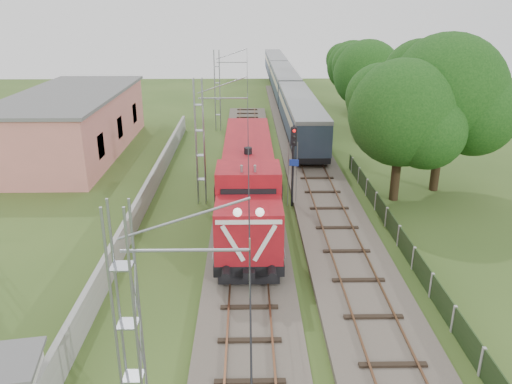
{
  "coord_description": "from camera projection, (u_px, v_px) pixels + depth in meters",
  "views": [
    {
      "loc": [
        -0.04,
        -18.35,
        12.14
      ],
      "look_at": [
        0.44,
        8.0,
        2.2
      ],
      "focal_mm": 35.0,
      "sensor_mm": 36.0,
      "label": 1
    }
  ],
  "objects": [
    {
      "name": "tree_c",
      "position": [
        368.0,
        75.0,
        48.78
      ],
      "size": [
        6.99,
        6.65,
        9.06
      ],
      "color": "#312214",
      "rests_on": "ground"
    },
    {
      "name": "coach_rake",
      "position": [
        284.0,
        81.0,
        67.58
      ],
      "size": [
        2.88,
        64.11,
        3.32
      ],
      "color": "black",
      "rests_on": "ground"
    },
    {
      "name": "tree_a",
      "position": [
        403.0,
        114.0,
        31.08
      ],
      "size": [
        7.06,
        6.73,
        9.16
      ],
      "color": "#312214",
      "rests_on": "ground"
    },
    {
      "name": "track_side",
      "position": [
        310.0,
        163.0,
        40.18
      ],
      "size": [
        4.2,
        80.0,
        0.45
      ],
      "color": "#6B6054",
      "rests_on": "ground"
    },
    {
      "name": "catenary",
      "position": [
        201.0,
        142.0,
        31.2
      ],
      "size": [
        3.31,
        70.0,
        8.0
      ],
      "color": "gray",
      "rests_on": "ground"
    },
    {
      "name": "ground",
      "position": [
        249.0,
        305.0,
        21.45
      ],
      "size": [
        140.0,
        140.0,
        0.0
      ],
      "primitive_type": "plane",
      "color": "#2F481B",
      "rests_on": "ground"
    },
    {
      "name": "signal_post",
      "position": [
        293.0,
        152.0,
        30.66
      ],
      "size": [
        0.57,
        0.45,
        5.27
      ],
      "color": "black",
      "rests_on": "ground"
    },
    {
      "name": "station_building",
      "position": [
        73.0,
        123.0,
        42.72
      ],
      "size": [
        8.4,
        20.4,
        5.22
      ],
      "color": "#D47A72",
      "rests_on": "ground"
    },
    {
      "name": "tree_d",
      "position": [
        353.0,
        67.0,
        59.39
      ],
      "size": [
        6.36,
        6.06,
        8.25
      ],
      "color": "#312214",
      "rests_on": "ground"
    },
    {
      "name": "locomotive",
      "position": [
        248.0,
        179.0,
        29.89
      ],
      "size": [
        3.17,
        18.11,
        4.6
      ],
      "color": "black",
      "rests_on": "ground"
    },
    {
      "name": "tree_b",
      "position": [
        447.0,
        95.0,
        32.48
      ],
      "size": [
        8.17,
        7.78,
        10.58
      ],
      "color": "#312214",
      "rests_on": "ground"
    },
    {
      "name": "track_main",
      "position": [
        249.0,
        232.0,
        27.93
      ],
      "size": [
        4.2,
        70.0,
        0.45
      ],
      "color": "#6B6054",
      "rests_on": "ground"
    },
    {
      "name": "fence",
      "position": [
        414.0,
        258.0,
        24.18
      ],
      "size": [
        0.12,
        32.0,
        1.2
      ],
      "color": "black",
      "rests_on": "ground"
    },
    {
      "name": "boundary_wall",
      "position": [
        148.0,
        192.0,
        32.3
      ],
      "size": [
        0.25,
        40.0,
        1.5
      ],
      "primitive_type": "cube",
      "color": "#9E9E99",
      "rests_on": "ground"
    }
  ]
}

